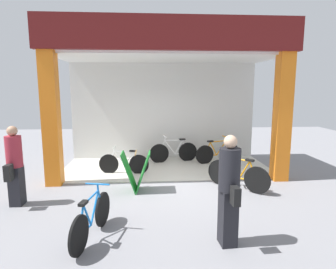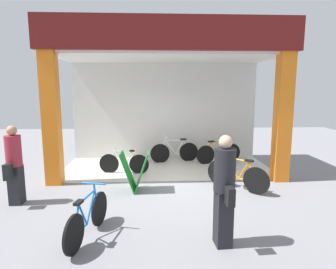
% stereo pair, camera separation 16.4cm
% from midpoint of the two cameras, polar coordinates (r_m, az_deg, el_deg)
% --- Properties ---
extents(ground_plane, '(20.48, 20.48, 0.00)m').
position_cam_midpoint_polar(ground_plane, '(7.66, -0.27, -9.34)').
color(ground_plane, gray).
rests_on(ground_plane, ground).
extents(shop_facade, '(6.44, 3.02, 4.13)m').
position_cam_midpoint_polar(shop_facade, '(8.71, -0.89, 7.78)').
color(shop_facade, beige).
rests_on(shop_facade, ground).
extents(bicycle_inside_0, '(1.59, 0.45, 0.89)m').
position_cam_midpoint_polar(bicycle_inside_0, '(9.53, 0.67, -3.41)').
color(bicycle_inside_0, black).
rests_on(bicycle_inside_0, ground).
extents(bicycle_inside_1, '(1.43, 0.39, 0.79)m').
position_cam_midpoint_polar(bicycle_inside_1, '(8.37, -9.24, -5.60)').
color(bicycle_inside_1, black).
rests_on(bicycle_inside_1, ground).
extents(bicycle_inside_2, '(1.52, 0.53, 0.87)m').
position_cam_midpoint_polar(bicycle_inside_2, '(9.57, 9.30, -3.54)').
color(bicycle_inside_2, black).
rests_on(bicycle_inside_2, ground).
extents(bicycle_parked_0, '(0.46, 1.51, 0.85)m').
position_cam_midpoint_polar(bicycle_parked_0, '(5.02, -15.76, -15.80)').
color(bicycle_parked_0, black).
rests_on(bicycle_parked_0, ground).
extents(bicycle_parked_1, '(1.20, 1.17, 0.90)m').
position_cam_midpoint_polar(bicycle_parked_1, '(7.23, 12.97, -7.73)').
color(bicycle_parked_1, black).
rests_on(bicycle_parked_1, ground).
extents(sandwich_board_sign, '(0.69, 0.56, 0.96)m').
position_cam_midpoint_polar(sandwich_board_sign, '(6.92, -7.00, -7.30)').
color(sandwich_board_sign, '#197226').
rests_on(sandwich_board_sign, ground).
extents(pedestrian_0, '(0.35, 0.54, 1.74)m').
position_cam_midpoint_polar(pedestrian_0, '(4.56, 10.95, -10.66)').
color(pedestrian_0, black).
rests_on(pedestrian_0, ground).
extents(pedestrian_1, '(0.33, 0.54, 1.68)m').
position_cam_midpoint_polar(pedestrian_1, '(6.79, -28.64, -5.42)').
color(pedestrian_1, black).
rests_on(pedestrian_1, ground).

